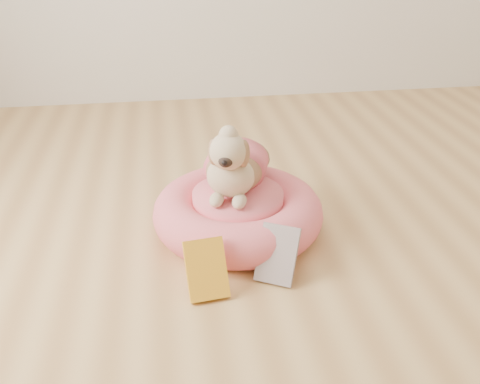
{
  "coord_description": "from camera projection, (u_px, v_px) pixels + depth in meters",
  "views": [
    {
      "loc": [
        -0.51,
        -0.94,
        1.02
      ],
      "look_at": [
        -0.28,
        0.64,
        0.18
      ],
      "focal_mm": 40.0,
      "sensor_mm": 36.0,
      "label": 1
    }
  ],
  "objects": [
    {
      "name": "floor",
      "position": [
        386.0,
        364.0,
        1.36
      ],
      "size": [
        4.5,
        4.5,
        0.0
      ],
      "primitive_type": "plane",
      "color": "#B4844B",
      "rests_on": "ground"
    },
    {
      "name": "pet_bed",
      "position": [
        238.0,
        212.0,
        1.9
      ],
      "size": [
        0.6,
        0.6,
        0.16
      ],
      "color": "#F96170",
      "rests_on": "floor"
    },
    {
      "name": "dog",
      "position": [
        234.0,
        152.0,
        1.82
      ],
      "size": [
        0.37,
        0.44,
        0.28
      ],
      "primitive_type": null,
      "rotation": [
        0.0,
        0.0,
        -0.31
      ],
      "color": "brown",
      "rests_on": "pet_bed"
    },
    {
      "name": "book_yellow",
      "position": [
        206.0,
        269.0,
        1.58
      ],
      "size": [
        0.13,
        0.13,
        0.16
      ],
      "primitive_type": "cube",
      "rotation": [
        -0.58,
        0.0,
        0.13
      ],
      "color": "yellow",
      "rests_on": "floor"
    },
    {
      "name": "book_white",
      "position": [
        277.0,
        254.0,
        1.65
      ],
      "size": [
        0.16,
        0.15,
        0.17
      ],
      "primitive_type": "cube",
      "rotation": [
        -0.55,
        0.0,
        -0.49
      ],
      "color": "white",
      "rests_on": "floor"
    }
  ]
}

